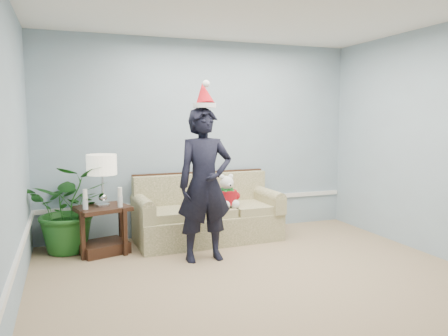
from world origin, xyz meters
name	(u,v)px	position (x,y,z in m)	size (l,w,h in m)	color
room_shell	(287,150)	(0.00, 0.00, 1.35)	(4.54, 5.04, 2.74)	tan
wainscot_trim	(134,230)	(-1.18, 1.18, 0.45)	(4.49, 4.99, 0.06)	white
sofa	(207,216)	(-0.07, 2.10, 0.31)	(1.92, 0.88, 0.89)	#535C2B
side_table	(103,235)	(-1.43, 1.96, 0.22)	(0.71, 0.65, 0.57)	#331E12
table_lamp	(102,167)	(-1.42, 1.97, 1.05)	(0.35, 0.35, 0.63)	silver
candle_pair	(103,199)	(-1.43, 1.85, 0.68)	(0.46, 0.06, 0.24)	silver
houseplant	(70,208)	(-1.80, 2.17, 0.54)	(0.97, 0.84, 1.08)	#1E581D
man	(205,185)	(-0.35, 1.30, 0.88)	(0.64, 0.42, 1.75)	black
santa_hat	(204,96)	(-0.35, 1.32, 1.87)	(0.29, 0.32, 0.31)	white
teddy_bear	(227,195)	(0.14, 1.90, 0.62)	(0.30, 0.33, 0.44)	white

